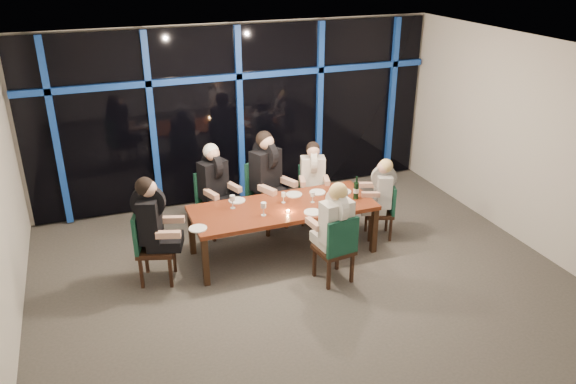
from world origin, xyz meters
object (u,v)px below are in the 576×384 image
chair_far_left (213,199)px  diner_far_right (313,171)px  chair_far_mid (264,191)px  diner_far_mid (267,167)px  chair_far_right (312,190)px  diner_near_mid (335,217)px  diner_far_left (214,177)px  water_pitcher (343,197)px  dining_table (283,210)px  chair_end_left (149,243)px  diner_end_left (152,215)px  chair_end_right (384,208)px  chair_near_mid (337,246)px  diner_end_right (381,187)px  wine_bottle (356,190)px

chair_far_left → diner_far_right: 1.62m
chair_far_mid → diner_far_mid: (0.04, -0.08, 0.43)m
chair_far_right → diner_far_mid: 0.93m
diner_near_mid → chair_far_right: bearing=-111.2°
diner_far_left → diner_far_mid: 0.81m
water_pitcher → dining_table: bearing=143.3°
chair_end_left → diner_end_left: diner_end_left is taller
dining_table → chair_end_left: (-1.89, -0.07, -0.12)m
chair_end_right → diner_far_left: diner_far_left is taller
chair_far_right → water_pitcher: (0.02, -1.09, 0.34)m
chair_far_mid → diner_end_left: bearing=-176.0°
chair_end_right → chair_near_mid: size_ratio=0.89×
chair_end_left → diner_far_mid: diner_far_mid is taller
dining_table → chair_end_left: bearing=-177.9°
diner_end_right → diner_near_mid: bearing=-34.3°
diner_end_left → diner_far_right: bearing=-53.8°
diner_far_left → diner_near_mid: bearing=-78.1°
chair_far_mid → water_pitcher: 1.41m
chair_far_right → chair_near_mid: (-0.42, -1.86, 0.04)m
dining_table → diner_end_left: bearing=-177.0°
chair_far_left → chair_far_right: bearing=-24.7°
chair_end_right → diner_end_right: diner_end_right is taller
diner_far_left → diner_far_right: 1.55m
chair_far_left → diner_far_left: 0.40m
chair_end_left → diner_near_mid: size_ratio=1.07×
wine_bottle → chair_far_right: bearing=104.8°
chair_far_right → diner_end_left: (-2.63, -0.96, 0.46)m
diner_far_right → diner_end_left: 2.75m
diner_far_right → diner_far_mid: bearing=-165.6°
chair_near_mid → wine_bottle: (0.69, 0.86, 0.34)m
chair_end_right → diner_end_left: (-3.42, -0.02, 0.49)m
chair_far_right → diner_near_mid: size_ratio=0.96×
chair_end_right → diner_end_left: bearing=-70.5°
chair_far_left → diner_end_left: diner_end_left is taller
chair_end_left → chair_near_mid: 2.46m
chair_far_mid → water_pitcher: bearing=-78.1°
diner_end_left → water_pitcher: 2.65m
chair_far_mid → chair_near_mid: chair_far_mid is taller
diner_end_left → chair_near_mid: bearing=-94.7°
chair_end_right → chair_near_mid: chair_near_mid is taller
dining_table → chair_far_right: 1.20m
chair_far_left → chair_far_right: chair_far_left is taller
chair_far_mid → diner_near_mid: (0.37, -1.80, 0.32)m
chair_far_left → diner_far_left: diner_far_left is taller
chair_far_mid → chair_end_right: chair_far_mid is taller
chair_far_right → chair_end_left: chair_end_left is taller
dining_table → diner_near_mid: size_ratio=2.74×
chair_end_left → water_pitcher: size_ratio=5.13×
diner_end_right → water_pitcher: 0.72m
chair_far_left → diner_end_right: (2.32, -1.05, 0.27)m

